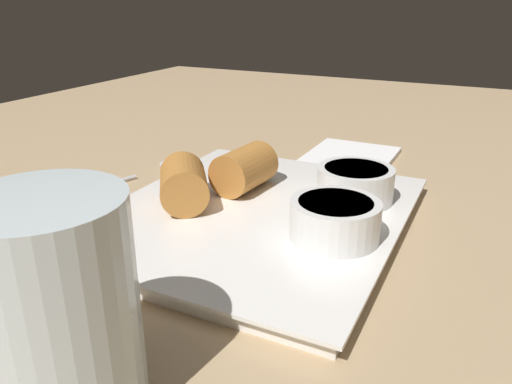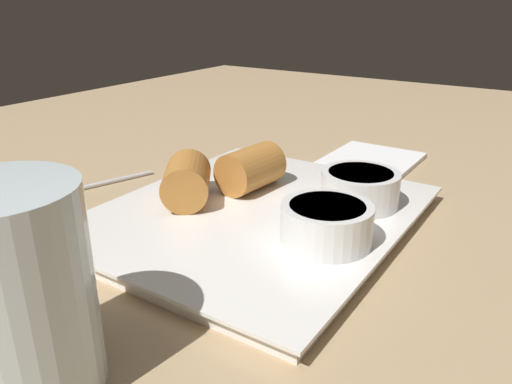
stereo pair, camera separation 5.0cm
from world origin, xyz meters
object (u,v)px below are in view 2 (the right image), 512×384
Objects in this scene: dipping_bowl_far at (360,187)px; serving_plate at (256,217)px; drinking_glass at (15,295)px; dipping_bowl_near at (327,222)px; spoon at (174,165)px; napkin at (371,161)px.

serving_plate is at bearing -49.52° from dipping_bowl_far.
dipping_bowl_far is at bearing 168.20° from drinking_glass.
dipping_bowl_near is 26.84cm from spoon.
spoon is 1.63× the size of drinking_glass.
drinking_glass is (29.46, -6.16, 2.49)cm from dipping_bowl_far.
dipping_bowl_near is 25.92cm from napkin.
dipping_bowl_near is 22.20cm from drinking_glass.
napkin is at bearing 128.55° from spoon.
dipping_bowl_near is at bearing 67.98° from spoon.
serving_plate is 22.83cm from napkin.
spoon is at bearing -112.02° from dipping_bowl_near.
dipping_bowl_near is 0.38× the size of spoon.
dipping_bowl_far is 0.62× the size of drinking_glass.
dipping_bowl_near is at bearing 13.14° from napkin.
napkin is at bearing 178.65° from drinking_glass.
napkin is 46.35cm from drinking_glass.
drinking_glass is (30.95, 17.82, 5.17)cm from spoon.
dipping_bowl_far is at bearing 17.04° from napkin.
napkin is at bearing -166.86° from dipping_bowl_near.
napkin is at bearing -162.96° from dipping_bowl_far.
drinking_glass reaches higher than dipping_bowl_far.
dipping_bowl_near reaches higher than napkin.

